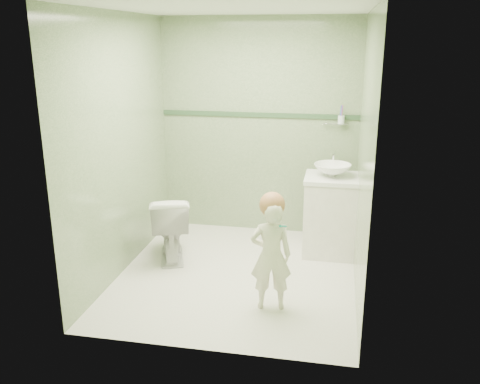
# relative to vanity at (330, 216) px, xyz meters

# --- Properties ---
(ground) EXTENTS (2.50, 2.50, 0.00)m
(ground) POSITION_rel_vanity_xyz_m (-0.84, -0.70, -0.40)
(ground) COLOR silver
(ground) RESTS_ON ground
(room_shell) EXTENTS (2.50, 2.54, 2.40)m
(room_shell) POSITION_rel_vanity_xyz_m (-0.84, -0.70, 0.80)
(room_shell) COLOR gray
(room_shell) RESTS_ON ground
(trim_stripe) EXTENTS (2.20, 0.02, 0.05)m
(trim_stripe) POSITION_rel_vanity_xyz_m (-0.84, 0.54, 0.95)
(trim_stripe) COLOR #314F31
(trim_stripe) RESTS_ON room_shell
(vanity) EXTENTS (0.52, 0.50, 0.80)m
(vanity) POSITION_rel_vanity_xyz_m (0.00, 0.00, 0.00)
(vanity) COLOR silver
(vanity) RESTS_ON ground
(counter) EXTENTS (0.54, 0.52, 0.04)m
(counter) POSITION_rel_vanity_xyz_m (0.00, 0.00, 0.41)
(counter) COLOR white
(counter) RESTS_ON vanity
(basin) EXTENTS (0.37, 0.37, 0.13)m
(basin) POSITION_rel_vanity_xyz_m (0.00, 0.00, 0.49)
(basin) COLOR white
(basin) RESTS_ON counter
(faucet) EXTENTS (0.03, 0.13, 0.18)m
(faucet) POSITION_rel_vanity_xyz_m (0.00, 0.19, 0.57)
(faucet) COLOR silver
(faucet) RESTS_ON counter
(cup_holder) EXTENTS (0.26, 0.07, 0.21)m
(cup_holder) POSITION_rel_vanity_xyz_m (0.05, 0.48, 0.93)
(cup_holder) COLOR silver
(cup_holder) RESTS_ON room_shell
(toilet) EXTENTS (0.57, 0.75, 0.68)m
(toilet) POSITION_rel_vanity_xyz_m (-1.58, -0.44, -0.06)
(toilet) COLOR white
(toilet) RESTS_ON ground
(toddler) EXTENTS (0.38, 0.28, 0.93)m
(toddler) POSITION_rel_vanity_xyz_m (-0.45, -1.24, 0.07)
(toddler) COLOR silver
(toddler) RESTS_ON ground
(hair_cap) EXTENTS (0.21, 0.21, 0.21)m
(hair_cap) POSITION_rel_vanity_xyz_m (-0.45, -1.22, 0.50)
(hair_cap) COLOR #B27347
(hair_cap) RESTS_ON toddler
(teal_toothbrush) EXTENTS (0.11, 0.14, 0.08)m
(teal_toothbrush) POSITION_rel_vanity_xyz_m (-0.35, -1.35, 0.38)
(teal_toothbrush) COLOR #0F8D7F
(teal_toothbrush) RESTS_ON toddler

